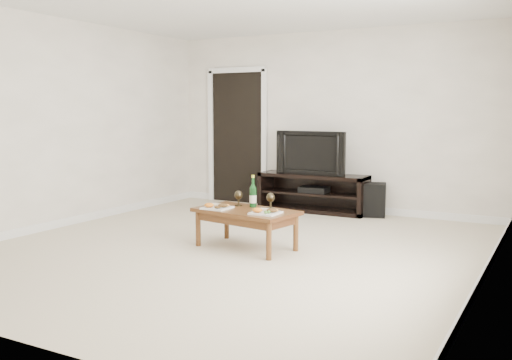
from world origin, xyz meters
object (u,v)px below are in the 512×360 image
at_px(media_console, 313,193).
at_px(television, 314,152).
at_px(subwoofer, 374,200).
at_px(coffee_table, 246,229).

relative_size(media_console, television, 1.48).
relative_size(media_console, subwoofer, 3.45).
distance_m(television, subwoofer, 1.09).
height_order(media_console, subwoofer, media_console).
relative_size(media_console, coffee_table, 1.47).
distance_m(television, coffee_table, 2.50).
distance_m(media_console, television, 0.59).
bearing_deg(subwoofer, coffee_table, -119.51).
distance_m(subwoofer, coffee_table, 2.55).
bearing_deg(coffee_table, subwoofer, 75.43).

